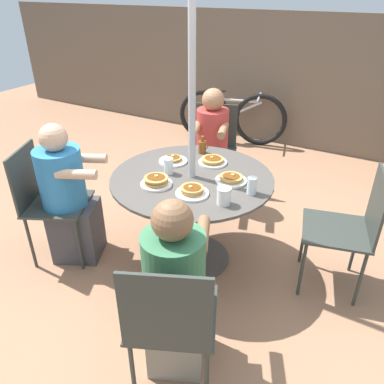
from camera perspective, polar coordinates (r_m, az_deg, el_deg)
ground_plane at (r=3.10m, az=0.00°, el=-9.93°), size 12.00×12.00×0.00m
back_fence at (r=5.15m, az=15.98°, el=15.64°), size 10.00×0.06×1.67m
patio_table at (r=2.77m, az=0.00°, el=-0.66°), size 1.18×1.18×0.74m
umbrella_pole at (r=2.54m, az=0.00°, el=10.58°), size 0.05×0.05×2.30m
patio_chair_north at (r=1.92m, az=-3.29°, el=-18.65°), size 0.58×0.58×0.92m
diner_north at (r=2.06m, az=-2.55°, el=-15.48°), size 0.47×0.54×1.11m
patio_chair_east at (r=2.75m, az=23.12°, el=-4.54°), size 0.53×0.53×0.92m
patio_chair_south at (r=3.79m, az=3.37°, el=7.15°), size 0.56×0.56×0.92m
diner_south at (r=3.63m, az=2.96°, el=6.08°), size 0.42×0.51×1.14m
patio_chair_west at (r=3.06m, az=-21.41°, el=-0.62°), size 0.59×0.59×0.92m
diner_west at (r=3.01m, az=-18.28°, el=-1.17°), size 0.54×0.49×1.12m
pancake_plate_a at (r=2.91m, az=-2.91°, el=4.88°), size 0.22×0.22×0.05m
pancake_plate_b at (r=2.89m, az=3.17°, el=4.77°), size 0.22×0.22×0.05m
pancake_plate_c at (r=2.63m, az=5.99°, el=1.96°), size 0.22×0.22×0.05m
pancake_plate_d at (r=2.45m, az=0.02°, el=0.10°), size 0.22×0.22×0.06m
pancake_plate_e at (r=2.57m, az=-5.48°, el=1.61°), size 0.22×0.22×0.07m
syrup_bottle at (r=3.06m, az=1.60°, el=6.94°), size 0.08×0.06×0.15m
coffee_cup at (r=2.34m, az=4.87°, el=-0.61°), size 0.09×0.09×0.11m
drinking_glass_a at (r=2.47m, az=9.11°, el=0.95°), size 0.06×0.06×0.12m
drinking_glass_b at (r=2.72m, az=-3.59°, el=3.98°), size 0.07×0.07×0.12m
bicycle at (r=5.22m, az=6.09°, el=11.31°), size 1.45×0.51×0.72m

